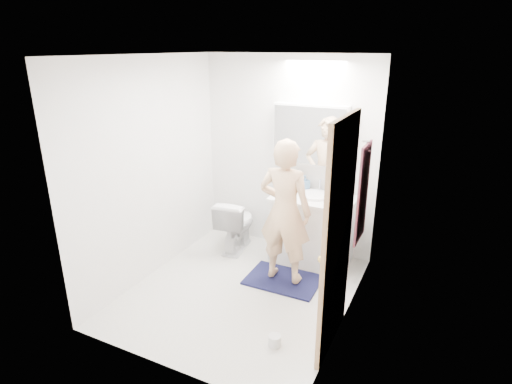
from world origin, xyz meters
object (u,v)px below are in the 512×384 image
Objects in this scene: soap_bottle_b at (305,183)px; toilet_paper_roll at (275,340)px; toothbrush_cup at (334,191)px; person at (285,212)px; vanity_cabinet at (312,231)px; soap_bottle_a at (295,180)px; toilet at (236,224)px; medicine_cabinet at (310,135)px.

soap_bottle_b reaches higher than toilet_paper_roll.
soap_bottle_b is 1.81× the size of toothbrush_cup.
person reaches higher than toothbrush_cup.
soap_bottle_a reaches higher than vanity_cabinet.
vanity_cabinet is 0.57× the size of person.
vanity_cabinet is at bearing -102.00° from person.
toilet_paper_roll is (1.18, -1.48, -0.29)m from toilet.
vanity_cabinet is at bearing 179.44° from toilet.
medicine_cabinet is at bearing -165.79° from toilet.
soap_bottle_a is 2.02m from toilet_paper_roll.
soap_bottle_a is at bearing -165.99° from soap_bottle_b.
person is 0.77m from soap_bottle_a.
vanity_cabinet is at bearing 97.62° from toilet_paper_roll.
vanity_cabinet is 8.18× the size of toilet_paper_roll.
soap_bottle_a is at bearing -77.27° from person.
soap_bottle_b is (-0.05, 0.77, 0.08)m from person.
vanity_cabinet is 0.75m from person.
soap_bottle_a is 2.25× the size of toilet_paper_roll.
person is at bearing -101.58° from vanity_cabinet.
vanity_cabinet is at bearing -140.94° from toothbrush_cup.
person is at bearing -76.84° from soap_bottle_a.
medicine_cabinet is 1.46m from toilet.
vanity_cabinet is 0.58m from soap_bottle_b.
toilet_paper_roll is at bearing 121.32° from toilet.
person is (0.85, -0.47, 0.49)m from toilet.
vanity_cabinet reaches higher than toilet.
toilet is 2.76× the size of soap_bottle_a.
medicine_cabinet is (-0.15, 0.21, 1.11)m from vanity_cabinet.
medicine_cabinet is 8.34× the size of toothbrush_cup.
soap_bottle_a is (0.68, 0.27, 0.60)m from toilet.
toothbrush_cup is 0.96× the size of toilet_paper_roll.
vanity_cabinet is at bearing -55.23° from medicine_cabinet.
soap_bottle_b reaches higher than vanity_cabinet.
toilet is 0.94m from soap_bottle_a.
toilet_paper_roll is (0.33, -1.01, -0.78)m from person.
medicine_cabinet reaches higher than person.
soap_bottle_a is at bearing -157.82° from medicine_cabinet.
soap_bottle_b is at bearing -86.54° from person.
medicine_cabinet reaches higher than soap_bottle_b.
toothbrush_cup is (1.17, 0.28, 0.53)m from toilet.
vanity_cabinet is 8.53× the size of toothbrush_cup.
soap_bottle_a is (-0.29, 0.15, 0.55)m from vanity_cabinet.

